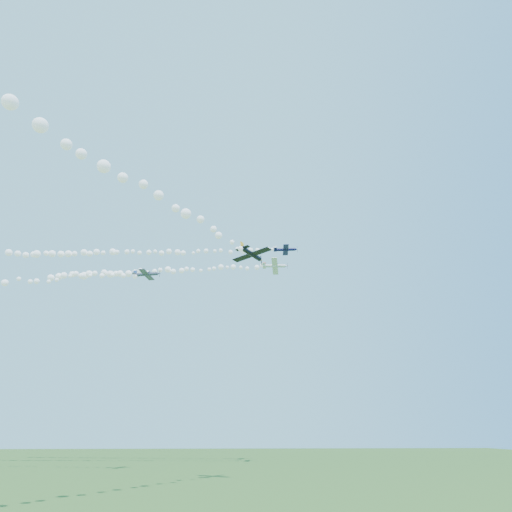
{
  "coord_description": "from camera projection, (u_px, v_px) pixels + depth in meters",
  "views": [
    {
      "loc": [
        -3.06,
        -102.74,
        8.1
      ],
      "look_at": [
        2.68,
        -6.13,
        47.76
      ],
      "focal_mm": 30.0,
      "sensor_mm": 36.0,
      "label": 1
    }
  ],
  "objects": [
    {
      "name": "plane_navy",
      "position": [
        286.0,
        250.0,
        116.58
      ],
      "size": [
        6.78,
        7.15,
        1.94
      ],
      "rotation": [
        -0.03,
        -0.02,
        -0.09
      ],
      "color": "#0C0D38"
    },
    {
      "name": "plane_black",
      "position": [
        252.0,
        254.0,
        76.78
      ],
      "size": [
        6.94,
        6.57,
        2.22
      ],
      "rotation": [
        -0.11,
        0.01,
        0.96
      ],
      "color": "black"
    },
    {
      "name": "plane_grey",
      "position": [
        147.0,
        274.0,
        95.67
      ],
      "size": [
        6.46,
        6.85,
        1.86
      ],
      "rotation": [
        -0.03,
        -0.02,
        -0.18
      ],
      "color": "#3E435A"
    },
    {
      "name": "plane_white",
      "position": [
        275.0,
        266.0,
        125.8
      ],
      "size": [
        7.74,
        7.95,
        2.84
      ],
      "rotation": [
        -0.3,
        0.04,
        -0.17
      ],
      "color": "silver"
    },
    {
      "name": "smoke_trail_navy",
      "position": [
        141.0,
        252.0,
        117.63
      ],
      "size": [
        75.41,
        9.06,
        2.69
      ],
      "primitive_type": null,
      "color": "white"
    },
    {
      "name": "smoke_trail_black",
      "position": [
        25.0,
        117.0,
        42.85
      ],
      "size": [
        47.76,
        67.32,
        2.91
      ],
      "primitive_type": null,
      "color": "white"
    },
    {
      "name": "smoke_trail_white",
      "position": [
        154.0,
        271.0,
        129.37
      ],
      "size": [
        67.59,
        13.86,
        3.22
      ],
      "primitive_type": null,
      "color": "white"
    },
    {
      "name": "ground",
      "position": [
        242.0,
        471.0,
        91.99
      ],
      "size": [
        260.0,
        260.0,
        0.0
      ],
      "primitive_type": "plane",
      "color": "#2C4F1D",
      "rests_on": "ground"
    }
  ]
}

